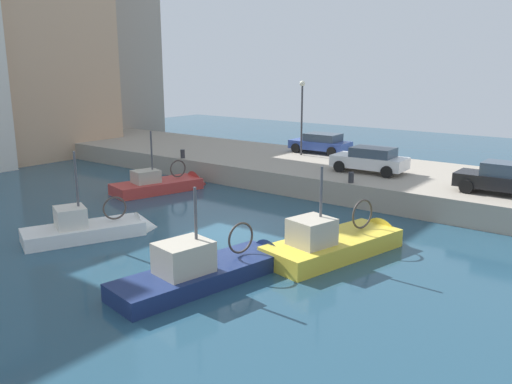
{
  "coord_description": "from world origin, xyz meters",
  "views": [
    {
      "loc": [
        -16.36,
        -14.15,
        7.01
      ],
      "look_at": [
        2.81,
        0.59,
        1.2
      ],
      "focal_mm": 37.18,
      "sensor_mm": 36.0,
      "label": 1
    }
  ],
  "objects": [
    {
      "name": "fishing_boat_yellow",
      "position": [
        0.78,
        -5.02,
        0.13
      ],
      "size": [
        6.83,
        3.41,
        4.45
      ],
      "color": "gold",
      "rests_on": "ground"
    },
    {
      "name": "parked_car_black",
      "position": [
        9.39,
        -8.83,
        1.95
      ],
      "size": [
        1.88,
        4.27,
        1.48
      ],
      "color": "black",
      "rests_on": "quay_wall"
    },
    {
      "name": "waterfront_building_central",
      "position": [
        6.88,
        25.5,
        10.64
      ],
      "size": [
        9.86,
        8.9,
        21.23
      ],
      "color": "tan",
      "rests_on": "ground"
    },
    {
      "name": "fishing_boat_navy",
      "position": [
        -4.19,
        -2.88,
        0.16
      ],
      "size": [
        7.15,
        2.99,
        4.12
      ],
      "color": "navy",
      "rests_on": "ground"
    },
    {
      "name": "mooring_bollard_mid",
      "position": [
        7.35,
        10.0,
        1.48
      ],
      "size": [
        0.28,
        0.28,
        0.55
      ],
      "primitive_type": "cylinder",
      "color": "#2D2D33",
      "rests_on": "quay_wall"
    },
    {
      "name": "fishing_boat_white",
      "position": [
        -3.72,
        4.12,
        0.12
      ],
      "size": [
        5.78,
        3.73,
        4.46
      ],
      "color": "white",
      "rests_on": "ground"
    },
    {
      "name": "quay_streetlamp",
      "position": [
        13.0,
        4.64,
        4.45
      ],
      "size": [
        0.36,
        0.36,
        4.83
      ],
      "color": "#38383D",
      "rests_on": "quay_wall"
    },
    {
      "name": "mooring_bollard_south",
      "position": [
        7.35,
        -2.0,
        1.48
      ],
      "size": [
        0.28,
        0.28,
        0.55
      ],
      "primitive_type": "cylinder",
      "color": "#2D2D33",
      "rests_on": "quay_wall"
    },
    {
      "name": "water_surface",
      "position": [
        0.0,
        0.0,
        0.0
      ],
      "size": [
        80.0,
        80.0,
        0.0
      ],
      "primitive_type": "plane",
      "color": "navy",
      "rests_on": "ground"
    },
    {
      "name": "fishing_boat_red",
      "position": [
        3.86,
        8.05,
        0.1
      ],
      "size": [
        6.06,
        3.32,
        4.36
      ],
      "color": "#BC3833",
      "rests_on": "ground"
    },
    {
      "name": "parked_car_white",
      "position": [
        10.39,
        -1.57,
        1.92
      ],
      "size": [
        2.22,
        4.13,
        1.41
      ],
      "color": "silver",
      "rests_on": "quay_wall"
    },
    {
      "name": "waterfront_building_west",
      "position": [
        15.39,
        28.42,
        8.12
      ],
      "size": [
        9.63,
        6.56,
        16.2
      ],
      "color": "#A39384",
      "rests_on": "ground"
    },
    {
      "name": "parked_car_blue",
      "position": [
        14.51,
        4.03,
        1.89
      ],
      "size": [
        2.18,
        4.06,
        1.33
      ],
      "color": "#334C9E",
      "rests_on": "quay_wall"
    },
    {
      "name": "quay_wall",
      "position": [
        11.5,
        0.0,
        0.6
      ],
      "size": [
        9.0,
        56.0,
        1.2
      ],
      "primitive_type": "cube",
      "color": "#9E9384",
      "rests_on": "ground"
    }
  ]
}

